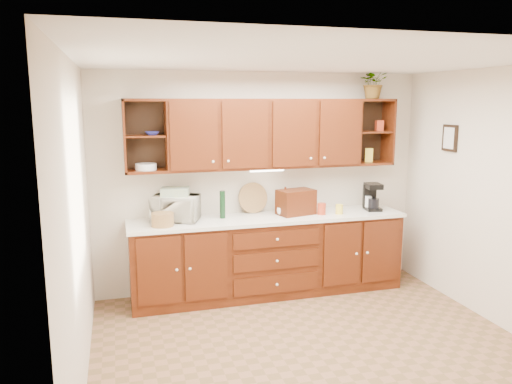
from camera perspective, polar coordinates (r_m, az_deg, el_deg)
floor at (r=4.87m, az=6.70°, el=-17.44°), size 4.00×4.00×0.00m
ceiling at (r=4.32m, az=7.45°, el=14.74°), size 4.00×4.00×0.00m
back_wall at (r=6.04m, az=0.64°, el=1.17°), size 4.00×0.00×4.00m
left_wall at (r=4.09m, az=-19.80°, el=-3.89°), size 0.00×3.50×3.50m
right_wall at (r=5.50m, az=26.68°, el=-0.86°), size 0.00×3.50×3.50m
base_cabinets at (r=5.95m, az=1.44°, el=-7.38°), size 3.20×0.60×0.90m
countertop at (r=5.82m, az=1.49°, el=-3.00°), size 3.24×0.64×0.04m
upper_cabinets at (r=5.82m, az=1.19°, el=6.70°), size 3.20×0.33×0.80m
undercabinet_light at (r=5.81m, az=1.24°, el=2.50°), size 0.40×0.05×0.02m
framed_picture at (r=6.10m, az=21.28°, el=5.77°), size 0.03×0.24×0.30m
wicker_basket at (r=5.45m, az=-10.62°, el=-3.10°), size 0.28×0.28×0.14m
microwave at (r=5.66m, az=-9.18°, el=-1.83°), size 0.60×0.51×0.28m
towel_stack at (r=5.63m, az=-9.23°, el=0.03°), size 0.34×0.28×0.09m
wine_bottle at (r=5.71m, az=-3.85°, el=-1.44°), size 0.08×0.08×0.32m
woven_tray at (r=6.01m, az=-0.34°, el=-2.28°), size 0.38×0.14×0.36m
bread_box at (r=5.91m, az=4.58°, el=-1.15°), size 0.47×0.35×0.30m
mug_tree at (r=5.95m, az=3.35°, el=-2.01°), size 0.29×0.29×0.32m
canister_red at (r=5.95m, az=7.51°, el=-1.92°), size 0.10×0.10×0.13m
canister_white at (r=6.31m, az=12.71°, el=-1.23°), size 0.10×0.10×0.17m
canister_yellow at (r=6.01m, az=9.49°, el=-1.95°), size 0.09×0.09×0.11m
coffee_maker at (r=6.30m, az=13.13°, el=-0.57°), size 0.21×0.26×0.33m
bowl_stack at (r=5.55m, az=-11.78°, el=6.58°), size 0.16×0.16×0.04m
plate_stack at (r=5.60m, az=-12.47°, el=2.84°), size 0.25×0.25×0.07m
pantry_box_yellow at (r=6.35m, az=12.77°, el=4.13°), size 0.12×0.11×0.17m
pantry_box_red at (r=6.36m, az=13.91°, el=7.36°), size 0.10×0.09×0.13m
potted_plant at (r=6.30m, az=13.28°, el=12.09°), size 0.41×0.38×0.39m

